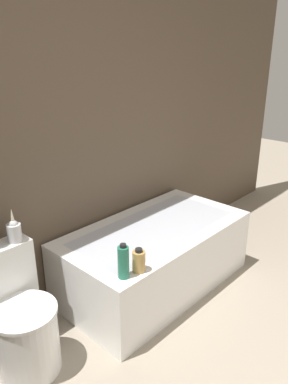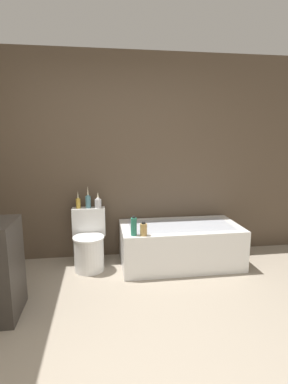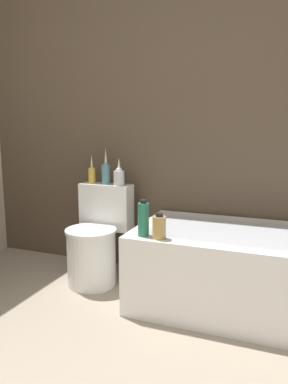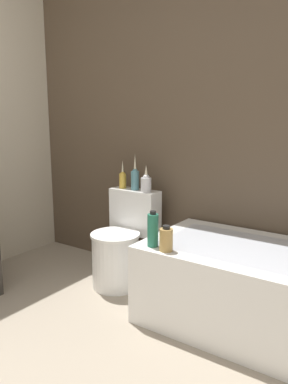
{
  "view_description": "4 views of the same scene",
  "coord_description": "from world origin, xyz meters",
  "px_view_note": "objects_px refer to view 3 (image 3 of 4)",
  "views": [
    {
      "loc": [
        -1.1,
        0.07,
        1.75
      ],
      "look_at": [
        0.4,
        1.49,
        0.94
      ],
      "focal_mm": 35.0,
      "sensor_mm": 36.0,
      "label": 1
    },
    {
      "loc": [
        -0.19,
        -1.71,
        1.57
      ],
      "look_at": [
        0.29,
        1.52,
        0.96
      ],
      "focal_mm": 28.0,
      "sensor_mm": 36.0,
      "label": 2
    },
    {
      "loc": [
        0.94,
        -0.57,
        1.15
      ],
      "look_at": [
        0.1,
        1.59,
        0.73
      ],
      "focal_mm": 35.0,
      "sensor_mm": 36.0,
      "label": 3
    },
    {
      "loc": [
        1.33,
        -0.36,
        1.26
      ],
      "look_at": [
        0.04,
        1.5,
        0.8
      ],
      "focal_mm": 35.0,
      "sensor_mm": 36.0,
      "label": 4
    }
  ],
  "objects_px": {
    "toilet": "(96,242)",
    "vase_gold": "(92,174)",
    "shampoo_bottle_short": "(159,227)",
    "bathtub": "(252,271)",
    "vase_silver": "(106,172)",
    "shampoo_bottle_tall": "(143,219)",
    "vase_bronze": "(119,176)"
  },
  "relations": [
    {
      "from": "vase_bronze",
      "to": "toilet",
      "type": "bearing_deg",
      "value": -127.94
    },
    {
      "from": "vase_gold",
      "to": "shampoo_bottle_tall",
      "type": "height_order",
      "value": "vase_gold"
    },
    {
      "from": "vase_silver",
      "to": "vase_bronze",
      "type": "bearing_deg",
      "value": -11.77
    },
    {
      "from": "vase_silver",
      "to": "vase_bronze",
      "type": "distance_m",
      "value": 0.12
    },
    {
      "from": "vase_gold",
      "to": "bathtub",
      "type": "bearing_deg",
      "value": -10.17
    },
    {
      "from": "bathtub",
      "to": "shampoo_bottle_tall",
      "type": "relative_size",
      "value": 6.69
    },
    {
      "from": "vase_silver",
      "to": "shampoo_bottle_tall",
      "type": "bearing_deg",
      "value": -45.53
    },
    {
      "from": "vase_bronze",
      "to": "shampoo_bottle_tall",
      "type": "distance_m",
      "value": 0.65
    },
    {
      "from": "bathtub",
      "to": "vase_bronze",
      "type": "height_order",
      "value": "vase_bronze"
    },
    {
      "from": "vase_silver",
      "to": "vase_gold",
      "type": "bearing_deg",
      "value": -179.68
    },
    {
      "from": "vase_gold",
      "to": "shampoo_bottle_short",
      "type": "xyz_separation_m",
      "value": [
        0.73,
        -0.53,
        -0.21
      ]
    },
    {
      "from": "bathtub",
      "to": "vase_silver",
      "type": "relative_size",
      "value": 5.3
    },
    {
      "from": "shampoo_bottle_tall",
      "to": "shampoo_bottle_short",
      "type": "xyz_separation_m",
      "value": [
        0.11,
        -0.02,
        -0.03
      ]
    },
    {
      "from": "toilet",
      "to": "vase_bronze",
      "type": "relative_size",
      "value": 3.41
    },
    {
      "from": "shampoo_bottle_tall",
      "to": "shampoo_bottle_short",
      "type": "relative_size",
      "value": 1.44
    },
    {
      "from": "vase_gold",
      "to": "vase_silver",
      "type": "height_order",
      "value": "vase_silver"
    },
    {
      "from": "shampoo_bottle_short",
      "to": "vase_bronze",
      "type": "bearing_deg",
      "value": 133.85
    },
    {
      "from": "bathtub",
      "to": "toilet",
      "type": "height_order",
      "value": "toilet"
    },
    {
      "from": "toilet",
      "to": "vase_gold",
      "type": "bearing_deg",
      "value": 123.95
    },
    {
      "from": "toilet",
      "to": "vase_gold",
      "type": "height_order",
      "value": "vase_gold"
    },
    {
      "from": "toilet",
      "to": "shampoo_bottle_tall",
      "type": "distance_m",
      "value": 0.67
    },
    {
      "from": "shampoo_bottle_short",
      "to": "shampoo_bottle_tall",
      "type": "bearing_deg",
      "value": 168.83
    },
    {
      "from": "bathtub",
      "to": "shampoo_bottle_short",
      "type": "xyz_separation_m",
      "value": [
        -0.5,
        -0.31,
        0.31
      ]
    },
    {
      "from": "vase_bronze",
      "to": "bathtub",
      "type": "bearing_deg",
      "value": -11.22
    },
    {
      "from": "bathtub",
      "to": "shampoo_bottle_short",
      "type": "relative_size",
      "value": 9.6
    },
    {
      "from": "vase_gold",
      "to": "vase_silver",
      "type": "relative_size",
      "value": 0.8
    },
    {
      "from": "toilet",
      "to": "vase_silver",
      "type": "height_order",
      "value": "vase_silver"
    },
    {
      "from": "vase_gold",
      "to": "shampoo_bottle_short",
      "type": "bearing_deg",
      "value": -36.18
    },
    {
      "from": "vase_silver",
      "to": "vase_bronze",
      "type": "relative_size",
      "value": 1.33
    },
    {
      "from": "vase_silver",
      "to": "shampoo_bottle_tall",
      "type": "relative_size",
      "value": 1.26
    },
    {
      "from": "bathtub",
      "to": "vase_gold",
      "type": "xyz_separation_m",
      "value": [
        -1.23,
        0.22,
        0.52
      ]
    },
    {
      "from": "bathtub",
      "to": "shampoo_bottle_tall",
      "type": "bearing_deg",
      "value": -154.22
    }
  ]
}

